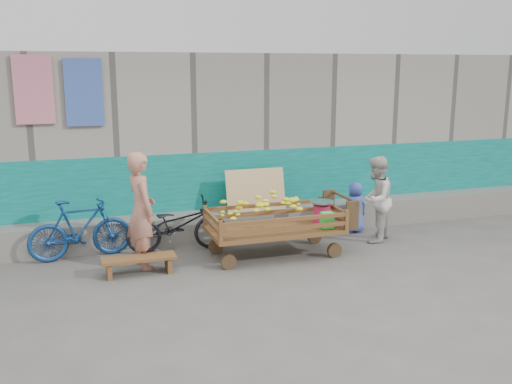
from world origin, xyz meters
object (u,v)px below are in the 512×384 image
object	(u,v)px
woman	(376,199)
vendor_man	(141,210)
bicycle_dark	(178,225)
banana_cart	(272,216)
bicycle_blue	(80,229)
child	(355,207)
bench	(139,262)

from	to	relation	value
woman	vendor_man	bearing A→B (deg)	-42.34
vendor_man	bicycle_dark	world-z (taller)	vendor_man
banana_cart	bicycle_blue	distance (m)	2.83
bicycle_dark	child	bearing A→B (deg)	-84.89
woman	bench	bearing A→B (deg)	-37.69
vendor_man	bicycle_dark	bearing A→B (deg)	-59.36
banana_cart	bicycle_dark	size ratio (longest dim) A/B	1.37
woman	bicycle_blue	xyz separation A→B (m)	(-4.55, 0.60, -0.25)
woman	bicycle_blue	world-z (taller)	woman
banana_cart	child	size ratio (longest dim) A/B	2.47
bicycle_dark	bicycle_blue	size ratio (longest dim) A/B	1.05
vendor_man	woman	world-z (taller)	vendor_man
bench	bicycle_dark	world-z (taller)	bicycle_dark
banana_cart	vendor_man	world-z (taller)	vendor_man
bicycle_blue	banana_cart	bearing A→B (deg)	-112.59
vendor_man	bicycle_dark	xyz separation A→B (m)	(0.60, 0.54, -0.41)
vendor_man	bench	bearing A→B (deg)	151.19
banana_cart	bicycle_dark	distance (m)	1.48
bicycle_blue	child	bearing A→B (deg)	-96.99
bench	bicycle_dark	bearing A→B (deg)	50.78
woman	child	size ratio (longest dim) A/B	1.60
banana_cart	bicycle_dark	xyz separation A→B (m)	(-1.29, 0.68, -0.21)
bench	vendor_man	xyz separation A→B (m)	(0.10, 0.31, 0.64)
bench	vendor_man	size ratio (longest dim) A/B	0.61
banana_cart	vendor_man	xyz separation A→B (m)	(-1.90, 0.14, 0.20)
woman	banana_cart	bearing A→B (deg)	-37.30
bicycle_dark	woman	bearing A→B (deg)	-95.19
woman	child	distance (m)	0.63
banana_cart	bicycle_blue	bearing A→B (deg)	163.96
woman	child	xyz separation A→B (m)	(-0.06, 0.57, -0.26)
bench	bicycle_blue	world-z (taller)	bicycle_blue
vendor_man	woman	bearing A→B (deg)	-100.88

